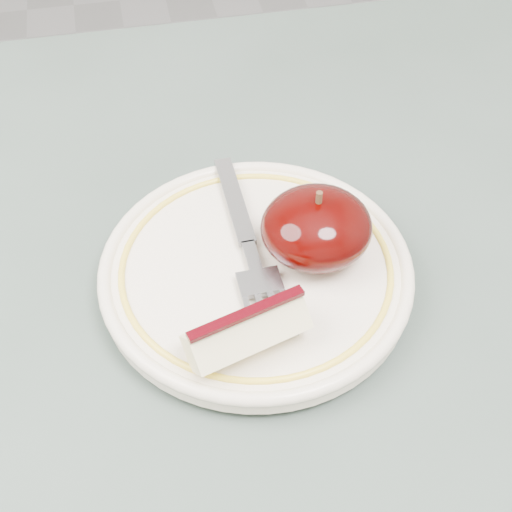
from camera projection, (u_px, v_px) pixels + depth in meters
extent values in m
cylinder|color=brown|center=(455.00, 271.00, 1.00)|extent=(0.05, 0.05, 0.71)
cube|color=#42514A|center=(200.00, 476.00, 0.40)|extent=(0.90, 0.90, 0.04)
cylinder|color=white|center=(256.00, 281.00, 0.47)|extent=(0.11, 0.11, 0.01)
cylinder|color=white|center=(256.00, 273.00, 0.46)|extent=(0.20, 0.20, 0.01)
torus|color=white|center=(256.00, 267.00, 0.46)|extent=(0.20, 0.20, 0.01)
torus|color=yellow|center=(256.00, 266.00, 0.45)|extent=(0.18, 0.18, 0.00)
ellipsoid|color=black|center=(316.00, 227.00, 0.45)|extent=(0.07, 0.07, 0.04)
cylinder|color=#472D19|center=(319.00, 199.00, 0.43)|extent=(0.00, 0.00, 0.01)
cube|color=beige|center=(247.00, 332.00, 0.40)|extent=(0.08, 0.05, 0.03)
cube|color=#310106|center=(247.00, 313.00, 0.39)|extent=(0.07, 0.03, 0.00)
cube|color=gray|center=(234.00, 200.00, 0.49)|extent=(0.01, 0.08, 0.00)
cube|color=gray|center=(252.00, 256.00, 0.45)|extent=(0.01, 0.03, 0.00)
cube|color=gray|center=(260.00, 283.00, 0.44)|extent=(0.03, 0.02, 0.00)
cube|color=gray|center=(289.00, 312.00, 0.42)|extent=(0.00, 0.03, 0.00)
cube|color=gray|center=(276.00, 314.00, 0.42)|extent=(0.00, 0.03, 0.00)
cube|color=gray|center=(263.00, 316.00, 0.42)|extent=(0.00, 0.03, 0.00)
cube|color=gray|center=(251.00, 319.00, 0.42)|extent=(0.00, 0.03, 0.00)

